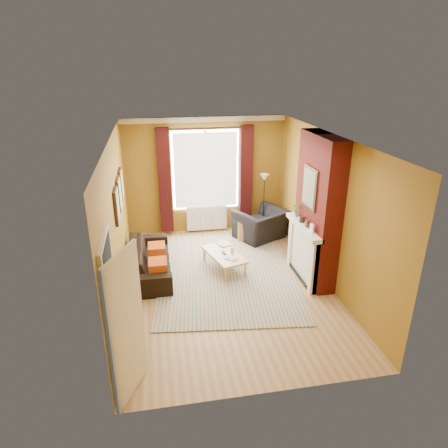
{
  "coord_description": "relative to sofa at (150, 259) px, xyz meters",
  "views": [
    {
      "loc": [
        -1.24,
        -6.52,
        3.96
      ],
      "look_at": [
        0.0,
        0.25,
        1.15
      ],
      "focal_mm": 32.0,
      "sensor_mm": 36.0,
      "label": 1
    }
  ],
  "objects": [
    {
      "name": "book_b",
      "position": [
        1.44,
        0.26,
        0.08
      ],
      "size": [
        0.33,
        0.38,
        0.02
      ],
      "primitive_type": "imported",
      "rotation": [
        0.0,
        0.0,
        0.33
      ],
      "color": "#999999",
      "rests_on": "coffee_table"
    },
    {
      "name": "sofa",
      "position": [
        0.0,
        0.0,
        0.0
      ],
      "size": [
        0.8,
        2.03,
        0.59
      ],
      "primitive_type": "imported",
      "rotation": [
        0.0,
        0.0,
        1.57
      ],
      "color": "black",
      "rests_on": "ground"
    },
    {
      "name": "room_walls",
      "position": [
        2.06,
        -0.47,
        1.09
      ],
      "size": [
        3.82,
        5.54,
        2.83
      ],
      "color": "olive",
      "rests_on": "ground"
    },
    {
      "name": "floor_lamp",
      "position": [
        2.79,
        1.63,
        0.87
      ],
      "size": [
        0.27,
        0.27,
        1.48
      ],
      "rotation": [
        0.0,
        0.0,
        0.32
      ],
      "color": "black",
      "rests_on": "ground"
    },
    {
      "name": "ground",
      "position": [
        1.42,
        -0.74,
        -0.3
      ],
      "size": [
        5.5,
        5.5,
        0.0
      ],
      "primitive_type": "plane",
      "color": "olive",
      "rests_on": "ground"
    },
    {
      "name": "wicker_stool",
      "position": [
        2.25,
        1.19,
        -0.06
      ],
      "size": [
        0.5,
        0.5,
        0.48
      ],
      "rotation": [
        0.0,
        0.0,
        0.39
      ],
      "color": "olive",
      "rests_on": "ground"
    },
    {
      "name": "mug",
      "position": [
        1.66,
        -0.13,
        0.11
      ],
      "size": [
        0.09,
        0.09,
        0.09
      ],
      "primitive_type": "imported",
      "rotation": [
        0.0,
        0.0,
        -0.02
      ],
      "color": "#999999",
      "rests_on": "coffee_table"
    },
    {
      "name": "tv_remote",
      "position": [
        1.48,
        -0.12,
        0.08
      ],
      "size": [
        0.08,
        0.17,
        0.02
      ],
      "rotation": [
        0.0,
        0.0,
        0.15
      ],
      "color": "#28282A",
      "rests_on": "coffee_table"
    },
    {
      "name": "striped_rug",
      "position": [
        1.5,
        -0.33,
        -0.29
      ],
      "size": [
        3.07,
        3.96,
        0.02
      ],
      "rotation": [
        0.0,
        0.0,
        -0.12
      ],
      "color": "teal",
      "rests_on": "ground"
    },
    {
      "name": "armchair",
      "position": [
        2.63,
        1.23,
        0.06
      ],
      "size": [
        1.42,
        1.37,
        0.71
      ],
      "primitive_type": "imported",
      "rotation": [
        0.0,
        0.0,
        3.63
      ],
      "color": "black",
      "rests_on": "ground"
    },
    {
      "name": "book_a",
      "position": [
        1.52,
        -0.46,
        0.08
      ],
      "size": [
        0.29,
        0.28,
        0.02
      ],
      "primitive_type": "imported",
      "rotation": [
        0.0,
        0.0,
        0.82
      ],
      "color": "#999999",
      "rests_on": "coffee_table"
    },
    {
      "name": "coffee_table",
      "position": [
        1.49,
        -0.15,
        0.03
      ],
      "size": [
        0.83,
        1.2,
        0.36
      ],
      "rotation": [
        0.0,
        0.0,
        0.29
      ],
      "color": "tan",
      "rests_on": "ground"
    }
  ]
}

